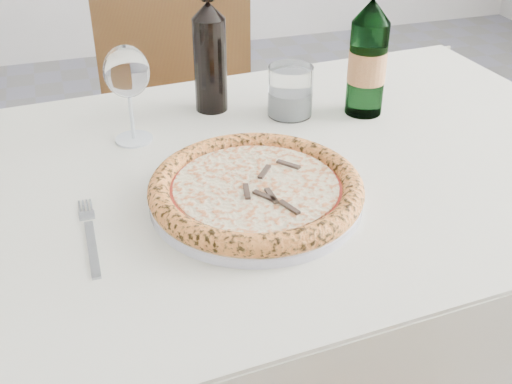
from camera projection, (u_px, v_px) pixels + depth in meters
The scene contains 9 objects.
dining_table at pixel (238, 219), 1.11m from camera, with size 1.42×0.90×0.76m.
chair_far at pixel (174, 110), 1.79m from camera, with size 0.54×0.54×0.93m.
plate at pixel (256, 198), 0.97m from camera, with size 0.32×0.32×0.02m.
pizza at pixel (256, 188), 0.96m from camera, with size 0.32×0.32×0.03m.
fork at pixel (91, 237), 0.90m from camera, with size 0.02×0.19×0.00m.
wine_glass at pixel (127, 74), 1.09m from camera, with size 0.08×0.08×0.18m.
tumbler at pixel (290, 94), 1.22m from camera, with size 0.09×0.09×0.10m.
beer_bottle at pixel (368, 58), 1.20m from camera, with size 0.07×0.07×0.28m.
wine_bottle at pixel (210, 55), 1.21m from camera, with size 0.06×0.06×0.26m.
Camera 1 is at (-0.40, -0.65, 1.29)m, focal length 45.00 mm.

